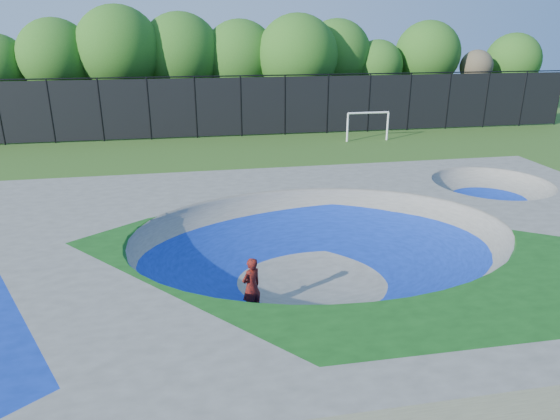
{
  "coord_description": "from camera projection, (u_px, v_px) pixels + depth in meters",
  "views": [
    {
      "loc": [
        -3.57,
        -12.63,
        6.87
      ],
      "look_at": [
        -0.68,
        3.0,
        1.1
      ],
      "focal_mm": 32.0,
      "sensor_mm": 36.0,
      "label": 1
    }
  ],
  "objects": [
    {
      "name": "skate_deck",
      "position": [
        322.0,
        255.0,
        14.38
      ],
      "size": [
        22.0,
        14.0,
        1.5
      ],
      "primitive_type": "cube",
      "color": "gray",
      "rests_on": "ground"
    },
    {
      "name": "ground",
      "position": [
        321.0,
        278.0,
        14.63
      ],
      "size": [
        120.0,
        120.0,
        0.0
      ],
      "primitive_type": "plane",
      "color": "#2D5517",
      "rests_on": "ground"
    },
    {
      "name": "skateboard",
      "position": [
        252.0,
        313.0,
        12.78
      ],
      "size": [
        0.74,
        0.66,
        0.05
      ],
      "primitive_type": "cube",
      "rotation": [
        0.0,
        0.0,
        0.69
      ],
      "color": "black",
      "rests_on": "ground"
    },
    {
      "name": "treeline",
      "position": [
        197.0,
        57.0,
        36.66
      ],
      "size": [
        52.94,
        8.0,
        8.53
      ],
      "color": "#472C23",
      "rests_on": "ground"
    },
    {
      "name": "soccer_goal",
      "position": [
        368.0,
        121.0,
        32.22
      ],
      "size": [
        2.85,
        0.12,
        1.88
      ],
      "color": "white",
      "rests_on": "ground"
    },
    {
      "name": "fence",
      "position": [
        241.0,
        105.0,
        33.33
      ],
      "size": [
        48.09,
        0.09,
        4.04
      ],
      "color": "black",
      "rests_on": "ground"
    },
    {
      "name": "skater",
      "position": [
        251.0,
        287.0,
        12.52
      ],
      "size": [
        0.68,
        0.62,
        1.57
      ],
      "primitive_type": "imported",
      "rotation": [
        0.0,
        0.0,
        3.71
      ],
      "color": "#AA1C0D",
      "rests_on": "ground"
    }
  ]
}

